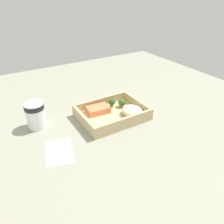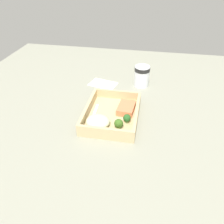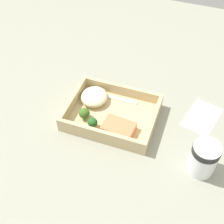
# 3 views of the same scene
# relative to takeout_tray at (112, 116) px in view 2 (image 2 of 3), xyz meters

# --- Properties ---
(ground_plane) EXTENTS (1.60, 1.60, 0.02)m
(ground_plane) POSITION_rel_takeout_tray_xyz_m (0.00, 0.00, -0.02)
(ground_plane) COLOR gray
(takeout_tray) EXTENTS (0.28, 0.21, 0.01)m
(takeout_tray) POSITION_rel_takeout_tray_xyz_m (0.00, 0.00, 0.00)
(takeout_tray) COLOR tan
(takeout_tray) RESTS_ON ground_plane
(tray_rim) EXTENTS (0.28, 0.21, 0.04)m
(tray_rim) POSITION_rel_takeout_tray_xyz_m (0.00, 0.00, 0.03)
(tray_rim) COLOR tan
(tray_rim) RESTS_ON takeout_tray
(salmon_fillet) EXTENTS (0.10, 0.07, 0.03)m
(salmon_fillet) POSITION_rel_takeout_tray_xyz_m (-0.04, 0.05, 0.02)
(salmon_fillet) COLOR #E87F52
(salmon_fillet) RESTS_ON takeout_tray
(mashed_potatoes) EXTENTS (0.09, 0.09, 0.04)m
(mashed_potatoes) POSITION_rel_takeout_tray_xyz_m (0.08, -0.04, 0.02)
(mashed_potatoes) COLOR beige
(mashed_potatoes) RESTS_ON takeout_tray
(broccoli_floret_1) EXTENTS (0.03, 0.03, 0.04)m
(broccoli_floret_1) POSITION_rel_takeout_tray_xyz_m (0.08, 0.04, 0.03)
(broccoli_floret_1) COLOR #76A153
(broccoli_floret_1) RESTS_ON takeout_tray
(broccoli_floret_2) EXTENTS (0.03, 0.03, 0.04)m
(broccoli_floret_2) POSITION_rel_takeout_tray_xyz_m (0.04, 0.07, 0.03)
(broccoli_floret_2) COLOR #80A362
(broccoli_floret_2) RESTS_ON takeout_tray
(fork) EXTENTS (0.16, 0.02, 0.00)m
(fork) POSITION_rel_takeout_tray_xyz_m (0.03, -0.07, 0.01)
(fork) COLOR white
(fork) RESTS_ON takeout_tray
(paper_cup) EXTENTS (0.08, 0.08, 0.10)m
(paper_cup) POSITION_rel_takeout_tray_xyz_m (-0.30, 0.10, 0.05)
(paper_cup) COLOR white
(paper_cup) RESTS_ON ground_plane
(receipt_slip) EXTENTS (0.12, 0.16, 0.00)m
(receipt_slip) POSITION_rel_takeout_tray_xyz_m (-0.27, -0.10, -0.00)
(receipt_slip) COLOR white
(receipt_slip) RESTS_ON ground_plane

